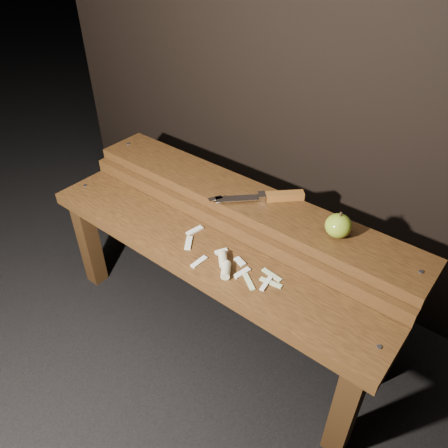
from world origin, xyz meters
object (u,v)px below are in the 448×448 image
Objects in this scene: bench_front_tier at (199,268)px; bench_rear_tier at (244,217)px; knife at (272,197)px; apple at (338,226)px.

bench_rear_tier is (0.00, 0.23, 0.06)m from bench_front_tier.
bench_front_tier is 0.23m from bench_rear_tier.
knife is (0.08, 0.26, 0.16)m from bench_front_tier.
apple is at bearing 35.75° from bench_front_tier.
bench_front_tier is 0.32m from knife.
apple is at bearing 0.77° from bench_rear_tier.
bench_front_tier is 15.06× the size of apple.
knife is at bearing 72.97° from bench_front_tier.
bench_front_tier is at bearing -144.25° from apple.
apple is (0.32, 0.23, 0.18)m from bench_front_tier.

